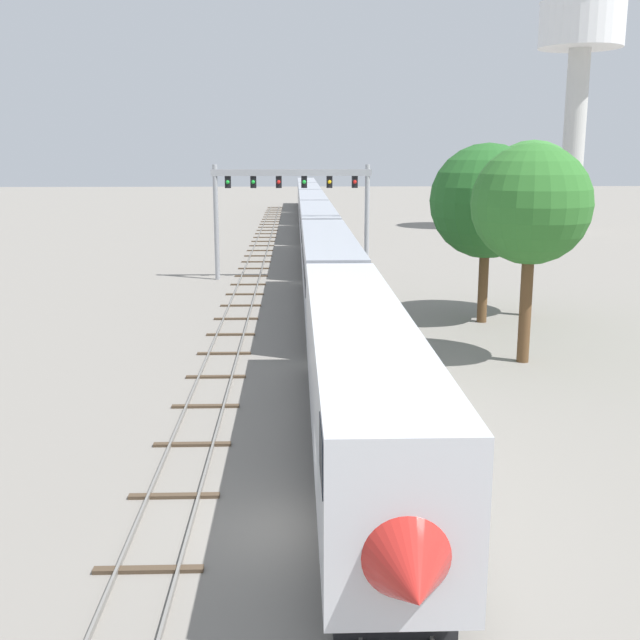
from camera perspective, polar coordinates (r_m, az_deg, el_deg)
ground_plane at (r=21.11m, az=-1.74°, el=-15.09°), size 400.00×400.00×0.00m
track_main at (r=79.36m, az=-0.38°, el=5.34°), size 2.60×200.00×0.16m
track_near at (r=59.64m, az=-5.19°, el=2.96°), size 2.60×160.00×0.16m
passenger_train at (r=81.00m, az=-0.41°, el=7.29°), size 3.04×136.16×4.80m
signal_gantry at (r=59.52m, az=-2.10°, el=9.12°), size 12.10×0.49×8.72m
water_tower at (r=101.88m, az=18.59°, el=18.70°), size 10.02×10.02×27.93m
trackside_tree_left at (r=47.58m, az=15.27°, el=9.19°), size 5.67×5.67×10.35m
trackside_tree_mid at (r=36.65m, az=15.26°, el=8.12°), size 5.45×5.45×10.08m
trackside_tree_right at (r=45.07m, az=12.16°, el=8.50°), size 6.43×6.43×10.17m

